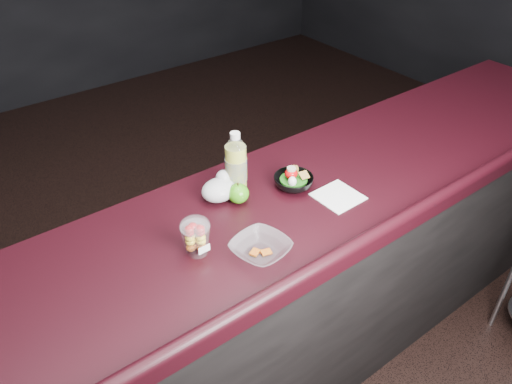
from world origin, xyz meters
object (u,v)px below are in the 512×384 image
green_apple (238,193)px  snack_bowl (293,181)px  takeout_bowl (261,249)px  lemonade_bottle (236,167)px  fruit_cup (196,236)px

green_apple → snack_bowl: 0.23m
snack_bowl → green_apple: bearing=167.2°
snack_bowl → takeout_bowl: size_ratio=0.94×
snack_bowl → takeout_bowl: (-0.33, -0.23, -0.01)m
lemonade_bottle → snack_bowl: 0.23m
green_apple → snack_bowl: (0.23, -0.05, -0.01)m
lemonade_bottle → takeout_bowl: (-0.14, -0.34, -0.08)m
fruit_cup → green_apple: fruit_cup is taller
fruit_cup → takeout_bowl: bearing=-39.1°
snack_bowl → fruit_cup: bearing=-169.1°
lemonade_bottle → takeout_bowl: 0.38m
fruit_cup → snack_bowl: 0.51m
snack_bowl → takeout_bowl: snack_bowl is taller
takeout_bowl → lemonade_bottle: bearing=67.1°
lemonade_bottle → takeout_bowl: size_ratio=1.16×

